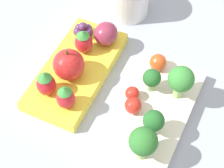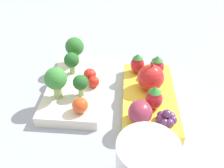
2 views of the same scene
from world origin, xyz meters
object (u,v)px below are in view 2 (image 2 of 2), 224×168
(broccoli_floret_3, at_px, (75,48))
(grape_cluster, at_px, (166,118))
(broccoli_floret_1, at_px, (72,61))
(bento_box_fruit, at_px, (149,98))
(cherry_tomato_0, at_px, (80,105))
(strawberry_2, at_px, (137,64))
(apple, at_px, (151,78))
(broccoli_floret_2, at_px, (81,83))
(plum, at_px, (140,112))
(drinking_cup, at_px, (146,167))
(strawberry_0, at_px, (154,98))
(cherry_tomato_2, at_px, (93,83))
(bento_box_savoury, at_px, (77,86))
(strawberry_1, at_px, (157,66))
(cherry_tomato_1, at_px, (90,75))
(broccoli_floret_0, at_px, (56,80))

(broccoli_floret_3, distance_m, grape_cluster, 0.25)
(broccoli_floret_3, bearing_deg, broccoli_floret_1, -176.62)
(bento_box_fruit, height_order, cherry_tomato_0, cherry_tomato_0)
(strawberry_2, bearing_deg, apple, -152.89)
(broccoli_floret_2, bearing_deg, plum, -116.50)
(drinking_cup, bearing_deg, broccoli_floret_1, 34.12)
(cherry_tomato_0, bearing_deg, strawberry_0, -78.93)
(bento_box_fruit, xyz_separation_m, cherry_tomato_0, (-0.06, 0.12, 0.02))
(cherry_tomato_2, bearing_deg, bento_box_savoury, 70.35)
(broccoli_floret_2, relative_size, strawberry_1, 0.94)
(broccoli_floret_2, bearing_deg, bento_box_savoury, 26.32)
(cherry_tomato_1, xyz_separation_m, cherry_tomato_2, (-0.02, -0.01, -0.00))
(strawberry_1, relative_size, strawberry_2, 1.05)
(bento_box_savoury, distance_m, plum, 0.16)
(apple, xyz_separation_m, strawberry_0, (-0.05, -0.01, -0.00))
(broccoli_floret_2, height_order, drinking_cup, drinking_cup)
(cherry_tomato_2, relative_size, plum, 0.52)
(cherry_tomato_1, relative_size, strawberry_0, 0.56)
(bento_box_savoury, bearing_deg, broccoli_floret_0, 152.95)
(strawberry_1, distance_m, grape_cluster, 0.13)
(bento_box_fruit, xyz_separation_m, grape_cluster, (-0.07, -0.03, 0.02))
(bento_box_savoury, distance_m, grape_cluster, 0.19)
(broccoli_floret_3, xyz_separation_m, grape_cluster, (-0.16, -0.19, -0.03))
(drinking_cup, bearing_deg, broccoli_floret_2, 37.11)
(apple, distance_m, strawberry_0, 0.06)
(grape_cluster, bearing_deg, cherry_tomato_2, 60.85)
(broccoli_floret_3, height_order, strawberry_2, broccoli_floret_3)
(bento_box_fruit, relative_size, apple, 3.56)
(apple, relative_size, strawberry_2, 1.35)
(broccoli_floret_3, xyz_separation_m, strawberry_2, (-0.02, -0.14, -0.02))
(strawberry_1, xyz_separation_m, strawberry_2, (0.01, 0.04, -0.00))
(cherry_tomato_2, bearing_deg, broccoli_floret_3, 32.67)
(apple, distance_m, drinking_cup, 0.19)
(broccoli_floret_0, bearing_deg, grape_cluster, -102.23)
(strawberry_0, bearing_deg, broccoli_floret_3, 52.85)
(broccoli_floret_0, bearing_deg, bento_box_savoury, -27.05)
(strawberry_1, xyz_separation_m, plum, (-0.14, 0.03, -0.00))
(grape_cluster, bearing_deg, cherry_tomato_0, 86.83)
(broccoli_floret_2, bearing_deg, cherry_tomato_0, -169.90)
(bento_box_fruit, xyz_separation_m, cherry_tomato_1, (0.03, 0.12, 0.02))
(bento_box_savoury, height_order, cherry_tomato_1, cherry_tomato_1)
(broccoli_floret_3, relative_size, grape_cluster, 1.74)
(cherry_tomato_1, bearing_deg, grape_cluster, -124.34)
(cherry_tomato_1, bearing_deg, bento_box_savoury, 114.80)
(broccoli_floret_0, xyz_separation_m, cherry_tomato_0, (-0.03, -0.05, -0.02))
(broccoli_floret_0, xyz_separation_m, apple, (0.04, -0.17, -0.01))
(broccoli_floret_1, height_order, drinking_cup, drinking_cup)
(strawberry_1, relative_size, grape_cluster, 1.32)
(cherry_tomato_0, distance_m, plum, 0.10)
(bento_box_savoury, height_order, drinking_cup, drinking_cup)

